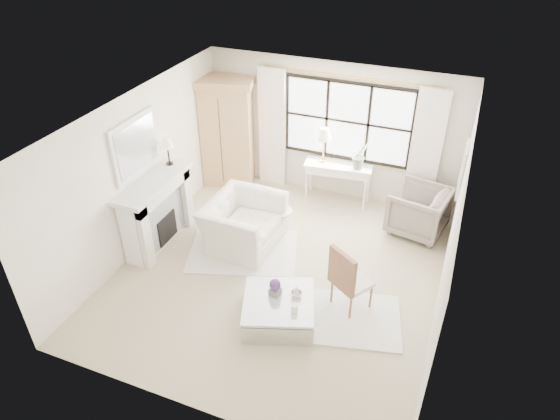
% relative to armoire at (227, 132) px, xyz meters
% --- Properties ---
extents(floor, '(5.50, 5.50, 0.00)m').
position_rel_armoire_xyz_m(floor, '(2.07, -2.39, -1.14)').
color(floor, '#C4B592').
rests_on(floor, ground).
extents(ceiling, '(5.50, 5.50, 0.00)m').
position_rel_armoire_xyz_m(ceiling, '(2.07, -2.39, 1.56)').
color(ceiling, white).
rests_on(ceiling, ground).
extents(wall_back, '(5.00, 0.00, 5.00)m').
position_rel_armoire_xyz_m(wall_back, '(2.07, 0.36, 0.21)').
color(wall_back, silver).
rests_on(wall_back, ground).
extents(wall_front, '(5.00, 0.00, 5.00)m').
position_rel_armoire_xyz_m(wall_front, '(2.07, -5.14, 0.21)').
color(wall_front, beige).
rests_on(wall_front, ground).
extents(wall_left, '(0.00, 5.50, 5.50)m').
position_rel_armoire_xyz_m(wall_left, '(-0.43, -2.39, 0.21)').
color(wall_left, white).
rests_on(wall_left, ground).
extents(wall_right, '(0.00, 5.50, 5.50)m').
position_rel_armoire_xyz_m(wall_right, '(4.57, -2.39, 0.21)').
color(wall_right, beige).
rests_on(wall_right, ground).
extents(window_pane, '(2.40, 0.02, 1.50)m').
position_rel_armoire_xyz_m(window_pane, '(2.37, 0.34, 0.46)').
color(window_pane, white).
rests_on(window_pane, wall_back).
extents(window_frame, '(2.50, 0.04, 1.50)m').
position_rel_armoire_xyz_m(window_frame, '(2.37, 0.33, 0.46)').
color(window_frame, black).
rests_on(window_frame, wall_back).
extents(curtain_rod, '(3.30, 0.04, 0.04)m').
position_rel_armoire_xyz_m(curtain_rod, '(2.37, 0.28, 1.33)').
color(curtain_rod, '#B1893D').
rests_on(curtain_rod, wall_back).
extents(curtain_left, '(0.55, 0.10, 2.47)m').
position_rel_armoire_xyz_m(curtain_left, '(0.87, 0.26, 0.10)').
color(curtain_left, white).
rests_on(curtain_left, ground).
extents(curtain_right, '(0.55, 0.10, 2.47)m').
position_rel_armoire_xyz_m(curtain_right, '(3.87, 0.26, 0.10)').
color(curtain_right, white).
rests_on(curtain_right, ground).
extents(fireplace, '(0.58, 1.66, 1.26)m').
position_rel_armoire_xyz_m(fireplace, '(-0.20, -2.39, -0.49)').
color(fireplace, white).
rests_on(fireplace, ground).
extents(mirror_frame, '(0.05, 1.15, 0.95)m').
position_rel_armoire_xyz_m(mirror_frame, '(-0.40, -2.39, 0.70)').
color(mirror_frame, white).
rests_on(mirror_frame, wall_left).
extents(mirror_glass, '(0.02, 1.00, 0.80)m').
position_rel_armoire_xyz_m(mirror_glass, '(-0.37, -2.39, 0.70)').
color(mirror_glass, silver).
rests_on(mirror_glass, wall_left).
extents(art_frame, '(0.04, 0.62, 0.82)m').
position_rel_armoire_xyz_m(art_frame, '(4.54, -0.69, 0.41)').
color(art_frame, silver).
rests_on(art_frame, wall_right).
extents(art_canvas, '(0.01, 0.52, 0.72)m').
position_rel_armoire_xyz_m(art_canvas, '(4.52, -0.69, 0.41)').
color(art_canvas, '#B7AC8E').
rests_on(art_canvas, wall_right).
extents(mantel_lamp, '(0.22, 0.22, 0.51)m').
position_rel_armoire_xyz_m(mantel_lamp, '(-0.20, -1.81, 0.51)').
color(mantel_lamp, black).
rests_on(mantel_lamp, fireplace).
extents(armoire, '(1.26, 0.96, 2.24)m').
position_rel_armoire_xyz_m(armoire, '(0.00, 0.00, 0.00)').
color(armoire, tan).
rests_on(armoire, floor).
extents(console_table, '(1.34, 0.60, 0.80)m').
position_rel_armoire_xyz_m(console_table, '(2.32, 0.10, -0.74)').
color(console_table, white).
rests_on(console_table, floor).
extents(console_lamp, '(0.28, 0.28, 0.69)m').
position_rel_armoire_xyz_m(console_lamp, '(2.00, 0.12, 0.22)').
color(console_lamp, '#BA9140').
rests_on(console_lamp, console_table).
extents(orchid_plant, '(0.38, 0.37, 0.53)m').
position_rel_armoire_xyz_m(orchid_plant, '(2.72, 0.10, -0.07)').
color(orchid_plant, '#607850').
rests_on(orchid_plant, console_table).
extents(side_table, '(0.40, 0.40, 0.51)m').
position_rel_armoire_xyz_m(side_table, '(1.72, -1.39, -0.81)').
color(side_table, silver).
rests_on(side_table, floor).
extents(rug_left, '(2.14, 1.80, 0.03)m').
position_rel_armoire_xyz_m(rug_left, '(1.30, -2.13, -1.12)').
color(rug_left, silver).
rests_on(rug_left, floor).
extents(rug_right, '(1.72, 1.45, 0.03)m').
position_rel_armoire_xyz_m(rug_right, '(3.42, -3.01, -1.13)').
color(rug_right, white).
rests_on(rug_right, floor).
extents(club_armchair, '(1.21, 1.37, 0.86)m').
position_rel_armoire_xyz_m(club_armchair, '(1.21, -1.91, -0.71)').
color(club_armchair, white).
rests_on(club_armchair, floor).
extents(wingback_chair, '(1.12, 1.10, 0.87)m').
position_rel_armoire_xyz_m(wingback_chair, '(3.97, -0.40, -0.70)').
color(wingback_chair, gray).
rests_on(wingback_chair, floor).
extents(french_chair, '(0.67, 0.67, 1.08)m').
position_rel_armoire_xyz_m(french_chair, '(3.35, -2.74, -0.83)').
color(french_chair, '#94613E').
rests_on(french_chair, floor).
extents(coffee_table, '(1.27, 1.27, 0.38)m').
position_rel_armoire_xyz_m(coffee_table, '(2.46, -3.38, -0.96)').
color(coffee_table, silver).
rests_on(coffee_table, floor).
extents(planter_box, '(0.17, 0.17, 0.11)m').
position_rel_armoire_xyz_m(planter_box, '(2.37, -3.29, -0.71)').
color(planter_box, slate).
rests_on(planter_box, coffee_table).
extents(planter_flowers, '(0.16, 0.16, 0.16)m').
position_rel_armoire_xyz_m(planter_flowers, '(2.37, -3.29, -0.57)').
color(planter_flowers, '#4E2B6B').
rests_on(planter_flowers, planter_box).
extents(pillar_candle, '(0.10, 0.10, 0.12)m').
position_rel_armoire_xyz_m(pillar_candle, '(2.75, -3.51, -0.70)').
color(pillar_candle, white).
rests_on(pillar_candle, coffee_table).
extents(coffee_vase, '(0.18, 0.18, 0.17)m').
position_rel_armoire_xyz_m(coffee_vase, '(2.67, -3.21, -0.68)').
color(coffee_vase, white).
rests_on(coffee_vase, coffee_table).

